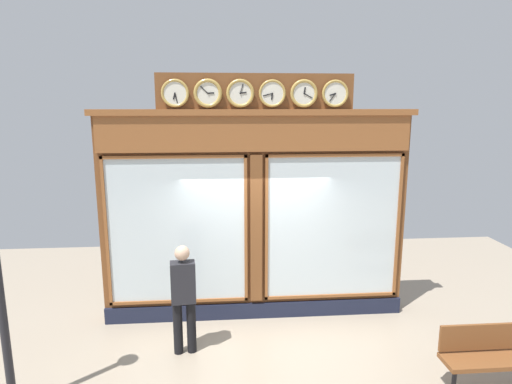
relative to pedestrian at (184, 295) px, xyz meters
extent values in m
cube|color=brown|center=(-1.16, -1.15, 0.83)|extent=(5.20, 0.30, 3.52)
cube|color=#191E33|center=(-1.16, -0.98, -0.79)|extent=(5.20, 0.08, 0.28)
cube|color=brown|center=(-1.16, -0.96, 2.30)|extent=(5.09, 0.08, 0.58)
cube|color=brown|center=(-1.16, -0.98, 2.64)|extent=(5.30, 0.20, 0.10)
cube|color=silver|center=(-2.48, -0.99, 0.69)|extent=(2.25, 0.02, 2.44)
cube|color=brown|center=(-2.48, -0.97, 1.94)|extent=(2.35, 0.04, 0.05)
cube|color=brown|center=(-2.48, -0.97, -0.56)|extent=(2.35, 0.04, 0.05)
cube|color=brown|center=(-3.63, -0.97, 0.69)|extent=(0.05, 0.04, 2.54)
cube|color=brown|center=(-1.33, -0.97, 0.69)|extent=(0.05, 0.04, 2.54)
cube|color=silver|center=(0.16, -0.99, 0.69)|extent=(2.25, 0.02, 2.44)
cube|color=brown|center=(0.16, -0.97, 1.94)|extent=(2.35, 0.04, 0.05)
cube|color=brown|center=(0.16, -0.97, -0.56)|extent=(2.35, 0.04, 0.05)
cube|color=brown|center=(1.31, -0.97, 0.69)|extent=(0.05, 0.04, 2.54)
cube|color=brown|center=(-0.98, -0.97, 0.69)|extent=(0.05, 0.04, 2.54)
cube|color=brown|center=(-1.16, -0.97, 0.69)|extent=(0.20, 0.10, 2.54)
cube|color=brown|center=(-1.16, -1.02, 2.94)|extent=(3.17, 0.06, 0.63)
cylinder|color=silver|center=(-2.43, -0.94, 2.94)|extent=(0.36, 0.02, 0.36)
torus|color=#B79347|center=(-2.43, -0.94, 2.94)|extent=(0.44, 0.04, 0.44)
cube|color=black|center=(-2.38, -0.93, 2.92)|extent=(0.10, 0.01, 0.05)
cube|color=black|center=(-2.39, -0.93, 2.88)|extent=(0.10, 0.01, 0.13)
sphere|color=black|center=(-2.43, -0.92, 2.94)|extent=(0.02, 0.02, 0.02)
cylinder|color=silver|center=(-1.92, -0.94, 2.94)|extent=(0.36, 0.02, 0.36)
torus|color=#B79347|center=(-1.92, -0.94, 2.94)|extent=(0.44, 0.05, 0.44)
cube|color=black|center=(-1.93, -0.93, 2.99)|extent=(0.03, 0.01, 0.10)
cube|color=black|center=(-1.99, -0.93, 2.90)|extent=(0.14, 0.01, 0.08)
sphere|color=black|center=(-1.92, -0.92, 2.94)|extent=(0.02, 0.02, 0.02)
cylinder|color=silver|center=(-1.41, -0.94, 2.94)|extent=(0.36, 0.02, 0.36)
torus|color=#B79347|center=(-1.41, -0.94, 2.94)|extent=(0.43, 0.04, 0.43)
cube|color=black|center=(-1.41, -0.93, 2.89)|extent=(0.03, 0.01, 0.10)
cube|color=black|center=(-1.34, -0.93, 2.92)|extent=(0.15, 0.01, 0.05)
sphere|color=black|center=(-1.41, -0.92, 2.94)|extent=(0.02, 0.02, 0.02)
cylinder|color=silver|center=(-0.91, -0.94, 2.94)|extent=(0.36, 0.02, 0.36)
torus|color=#B79347|center=(-0.91, -0.94, 2.94)|extent=(0.44, 0.05, 0.44)
cube|color=black|center=(-0.95, -0.93, 2.95)|extent=(0.10, 0.01, 0.03)
cube|color=black|center=(-0.93, -0.93, 3.01)|extent=(0.06, 0.01, 0.15)
sphere|color=black|center=(-0.91, -0.92, 2.94)|extent=(0.02, 0.02, 0.02)
cylinder|color=silver|center=(-0.40, -0.94, 2.94)|extent=(0.36, 0.02, 0.36)
torus|color=#B79347|center=(-0.40, -0.94, 2.94)|extent=(0.45, 0.06, 0.45)
cube|color=black|center=(-0.45, -0.93, 2.94)|extent=(0.10, 0.01, 0.02)
cube|color=black|center=(-0.34, -0.93, 2.99)|extent=(0.12, 0.01, 0.11)
sphere|color=black|center=(-0.40, -0.92, 2.94)|extent=(0.02, 0.02, 0.02)
cylinder|color=silver|center=(0.11, -0.94, 2.94)|extent=(0.36, 0.02, 0.36)
torus|color=#B79347|center=(0.11, -0.94, 2.94)|extent=(0.44, 0.04, 0.44)
cube|color=black|center=(0.12, -0.93, 2.89)|extent=(0.04, 0.01, 0.10)
cube|color=black|center=(0.10, -0.93, 2.86)|extent=(0.04, 0.01, 0.15)
sphere|color=black|center=(0.11, -0.92, 2.94)|extent=(0.02, 0.02, 0.02)
cylinder|color=black|center=(0.10, 0.01, -0.52)|extent=(0.14, 0.14, 0.82)
cylinder|color=black|center=(-0.10, -0.01, -0.52)|extent=(0.14, 0.14, 0.82)
cube|color=#232328|center=(0.00, 0.00, 0.20)|extent=(0.38, 0.26, 0.62)
sphere|color=tan|center=(0.00, 0.00, 0.65)|extent=(0.22, 0.22, 0.22)
cylinder|color=black|center=(2.00, 1.12, 0.61)|extent=(0.10, 0.10, 3.09)
cube|color=brown|center=(-4.10, 1.26, -0.48)|extent=(1.40, 0.40, 0.06)
cube|color=brown|center=(-4.10, 1.09, -0.24)|extent=(1.40, 0.04, 0.36)
cylinder|color=black|center=(-3.55, 1.26, -0.71)|extent=(0.06, 0.06, 0.45)
camera|label=1|loc=(-0.58, 6.01, 2.75)|focal=30.22mm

